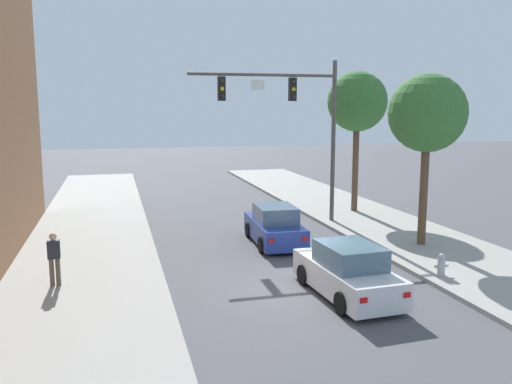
{
  "coord_description": "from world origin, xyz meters",
  "views": [
    {
      "loc": [
        -5.42,
        -14.58,
        5.5
      ],
      "look_at": [
        0.29,
        6.74,
        2.0
      ],
      "focal_mm": 37.35,
      "sensor_mm": 36.0,
      "label": 1
    }
  ],
  "objects_px": {
    "car_following_white": "(347,273)",
    "pedestrian_sidewalk_left_walker": "(54,256)",
    "traffic_signal_mast": "(294,111)",
    "car_lead_blue": "(275,226)",
    "street_tree_nearest": "(427,114)",
    "street_tree_second": "(357,103)",
    "fire_hydrant": "(441,265)"
  },
  "relations": [
    {
      "from": "car_following_white",
      "to": "pedestrian_sidewalk_left_walker",
      "type": "height_order",
      "value": "pedestrian_sidewalk_left_walker"
    },
    {
      "from": "car_lead_blue",
      "to": "pedestrian_sidewalk_left_walker",
      "type": "height_order",
      "value": "pedestrian_sidewalk_left_walker"
    },
    {
      "from": "pedestrian_sidewalk_left_walker",
      "to": "fire_hydrant",
      "type": "relative_size",
      "value": 2.28
    },
    {
      "from": "traffic_signal_mast",
      "to": "street_tree_second",
      "type": "relative_size",
      "value": 1.04
    },
    {
      "from": "pedestrian_sidewalk_left_walker",
      "to": "fire_hydrant",
      "type": "height_order",
      "value": "pedestrian_sidewalk_left_walker"
    },
    {
      "from": "pedestrian_sidewalk_left_walker",
      "to": "fire_hydrant",
      "type": "bearing_deg",
      "value": -10.26
    },
    {
      "from": "street_tree_nearest",
      "to": "street_tree_second",
      "type": "xyz_separation_m",
      "value": [
        0.47,
        7.11,
        0.51
      ]
    },
    {
      "from": "traffic_signal_mast",
      "to": "street_tree_second",
      "type": "bearing_deg",
      "value": 25.53
    },
    {
      "from": "car_lead_blue",
      "to": "street_tree_second",
      "type": "distance_m",
      "value": 9.24
    },
    {
      "from": "street_tree_second",
      "to": "street_tree_nearest",
      "type": "bearing_deg",
      "value": -93.78
    },
    {
      "from": "pedestrian_sidewalk_left_walker",
      "to": "fire_hydrant",
      "type": "distance_m",
      "value": 12.14
    },
    {
      "from": "street_tree_nearest",
      "to": "street_tree_second",
      "type": "height_order",
      "value": "street_tree_second"
    },
    {
      "from": "fire_hydrant",
      "to": "street_tree_nearest",
      "type": "distance_m",
      "value": 6.22
    },
    {
      "from": "traffic_signal_mast",
      "to": "car_lead_blue",
      "type": "bearing_deg",
      "value": -120.99
    },
    {
      "from": "traffic_signal_mast",
      "to": "street_tree_nearest",
      "type": "height_order",
      "value": "traffic_signal_mast"
    },
    {
      "from": "car_lead_blue",
      "to": "car_following_white",
      "type": "xyz_separation_m",
      "value": [
        0.28,
        -6.42,
        0.0
      ]
    },
    {
      "from": "traffic_signal_mast",
      "to": "car_following_white",
      "type": "relative_size",
      "value": 1.74
    },
    {
      "from": "traffic_signal_mast",
      "to": "car_following_white",
      "type": "height_order",
      "value": "traffic_signal_mast"
    },
    {
      "from": "car_lead_blue",
      "to": "car_following_white",
      "type": "height_order",
      "value": "same"
    },
    {
      "from": "fire_hydrant",
      "to": "street_tree_second",
      "type": "relative_size",
      "value": 0.1
    },
    {
      "from": "car_following_white",
      "to": "car_lead_blue",
      "type": "bearing_deg",
      "value": 92.45
    },
    {
      "from": "car_following_white",
      "to": "street_tree_nearest",
      "type": "bearing_deg",
      "value": 39.87
    },
    {
      "from": "pedestrian_sidewalk_left_walker",
      "to": "car_following_white",
      "type": "bearing_deg",
      "value": -18.37
    },
    {
      "from": "traffic_signal_mast",
      "to": "street_tree_nearest",
      "type": "xyz_separation_m",
      "value": [
        3.61,
        -5.16,
        -0.11
      ]
    },
    {
      "from": "car_following_white",
      "to": "fire_hydrant",
      "type": "distance_m",
      "value": 3.64
    },
    {
      "from": "fire_hydrant",
      "to": "street_tree_second",
      "type": "xyz_separation_m",
      "value": [
        2.06,
        10.81,
        5.25
      ]
    },
    {
      "from": "street_tree_nearest",
      "to": "pedestrian_sidewalk_left_walker",
      "type": "bearing_deg",
      "value": -173.5
    },
    {
      "from": "car_following_white",
      "to": "street_tree_second",
      "type": "relative_size",
      "value": 0.6
    },
    {
      "from": "traffic_signal_mast",
      "to": "car_following_white",
      "type": "xyz_separation_m",
      "value": [
        -1.56,
        -9.48,
        -4.64
      ]
    },
    {
      "from": "pedestrian_sidewalk_left_walker",
      "to": "street_tree_nearest",
      "type": "bearing_deg",
      "value": 6.5
    },
    {
      "from": "car_lead_blue",
      "to": "fire_hydrant",
      "type": "distance_m",
      "value": 6.97
    },
    {
      "from": "car_lead_blue",
      "to": "fire_hydrant",
      "type": "bearing_deg",
      "value": -56.44
    }
  ]
}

